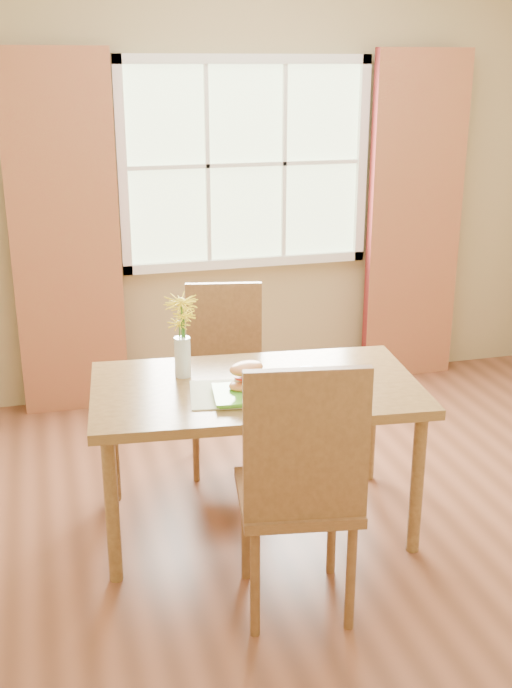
{
  "coord_description": "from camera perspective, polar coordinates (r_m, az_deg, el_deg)",
  "views": [
    {
      "loc": [
        -1.29,
        -3.14,
        2.11
      ],
      "look_at": [
        -0.42,
        0.08,
        0.94
      ],
      "focal_mm": 42.0,
      "sensor_mm": 36.0,
      "label": 1
    }
  ],
  "objects": [
    {
      "name": "curtain_right",
      "position": [
        5.58,
        11.16,
        8.55
      ],
      "size": [
        0.65,
        0.08,
        2.2
      ],
      "primitive_type": "cube",
      "color": "maroon",
      "rests_on": "room"
    },
    {
      "name": "placemat",
      "position": [
        3.56,
        -1.03,
        -3.51
      ],
      "size": [
        0.5,
        0.4,
        0.01
      ],
      "primitive_type": "cube",
      "rotation": [
        0.0,
        0.0,
        -0.16
      ],
      "color": "#E9ECC8",
      "rests_on": "dining_table"
    },
    {
      "name": "room",
      "position": [
        3.48,
        7.04,
        6.57
      ],
      "size": [
        4.24,
        3.84,
        2.74
      ],
      "color": "brown",
      "rests_on": "ground"
    },
    {
      "name": "water_glass",
      "position": [
        3.56,
        3.63,
        -2.67
      ],
      "size": [
        0.08,
        0.08,
        0.12
      ],
      "color": "silver",
      "rests_on": "dining_table"
    },
    {
      "name": "dining_table",
      "position": [
        3.69,
        -0.01,
        -3.96
      ],
      "size": [
        1.56,
        0.98,
        0.72
      ],
      "rotation": [
        0.0,
        0.0,
        -0.1
      ],
      "color": "olive",
      "rests_on": "room"
    },
    {
      "name": "croissant_sandwich",
      "position": [
        3.54,
        -0.7,
        -2.27
      ],
      "size": [
        0.2,
        0.18,
        0.13
      ],
      "rotation": [
        0.0,
        0.0,
        0.43
      ],
      "color": "#F79554",
      "rests_on": "plate"
    },
    {
      "name": "plate",
      "position": [
        3.51,
        -0.94,
        -3.7
      ],
      "size": [
        0.28,
        0.28,
        0.01
      ],
      "primitive_type": "cube",
      "rotation": [
        0.0,
        0.0,
        -0.12
      ],
      "color": "#54BE2F",
      "rests_on": "placemat"
    },
    {
      "name": "window",
      "position": [
        5.21,
        -0.73,
        12.61
      ],
      "size": [
        1.62,
        0.06,
        1.32
      ],
      "color": "beige",
      "rests_on": "room"
    },
    {
      "name": "curtain_left",
      "position": [
        5.02,
        -13.36,
        7.22
      ],
      "size": [
        0.65,
        0.08,
        2.2
      ],
      "primitive_type": "cube",
      "color": "maroon",
      "rests_on": "room"
    },
    {
      "name": "flower_vase",
      "position": [
        3.7,
        -5.28,
        1.26
      ],
      "size": [
        0.16,
        0.16,
        0.39
      ],
      "color": "silver",
      "rests_on": "dining_table"
    },
    {
      "name": "chair_near",
      "position": [
        3.09,
        3.23,
        -9.8
      ],
      "size": [
        0.53,
        0.53,
        1.1
      ],
      "rotation": [
        0.0,
        0.0,
        -0.16
      ],
      "color": "brown",
      "rests_on": "room"
    },
    {
      "name": "chair_far",
      "position": [
        4.37,
        -2.21,
        -1.7
      ],
      "size": [
        0.48,
        0.48,
        0.99
      ],
      "rotation": [
        0.0,
        0.0,
        -0.2
      ],
      "color": "brown",
      "rests_on": "room"
    }
  ]
}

